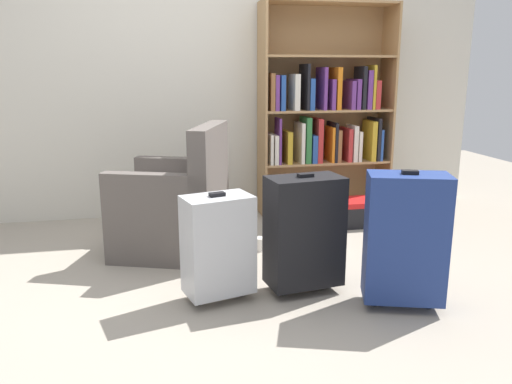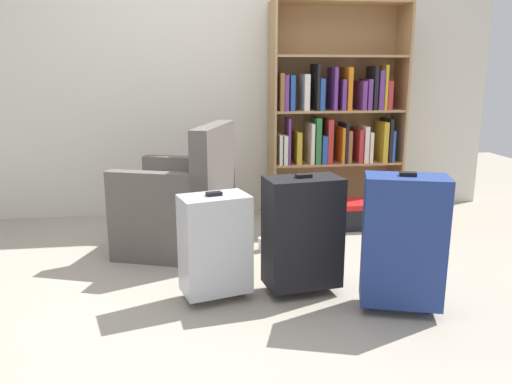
{
  "view_description": "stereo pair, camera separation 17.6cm",
  "coord_description": "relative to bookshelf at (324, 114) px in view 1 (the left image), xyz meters",
  "views": [
    {
      "loc": [
        -0.42,
        -2.74,
        1.26
      ],
      "look_at": [
        0.18,
        0.14,
        0.55
      ],
      "focal_mm": 35.66,
      "sensor_mm": 36.0,
      "label": 1
    },
    {
      "loc": [
        -0.24,
        -2.77,
        1.26
      ],
      "look_at": [
        0.18,
        0.14,
        0.55
      ],
      "focal_mm": 35.66,
      "sensor_mm": 36.0,
      "label": 2
    }
  ],
  "objects": [
    {
      "name": "back_wall",
      "position": [
        -1.08,
        0.22,
        0.42
      ],
      "size": [
        5.12,
        0.1,
        2.6
      ],
      "primitive_type": "cube",
      "color": "beige",
      "rests_on": "ground"
    },
    {
      "name": "storage_box",
      "position": [
        0.15,
        -0.47,
        -0.77
      ],
      "size": [
        0.47,
        0.27,
        0.22
      ],
      "color": "black",
      "rests_on": "ground"
    },
    {
      "name": "mug",
      "position": [
        -0.77,
        -0.91,
        -0.83
      ],
      "size": [
        0.12,
        0.08,
        0.1
      ],
      "color": "white",
      "rests_on": "ground"
    },
    {
      "name": "ground_plane",
      "position": [
        -1.08,
        -1.53,
        -0.88
      ],
      "size": [
        8.96,
        8.96,
        0.0
      ],
      "primitive_type": "plane",
      "color": "#9E9384"
    },
    {
      "name": "suitcase_silver",
      "position": [
        -1.16,
        -1.65,
        -0.56
      ],
      "size": [
        0.42,
        0.32,
        0.62
      ],
      "color": "#B7BABF",
      "rests_on": "ground"
    },
    {
      "name": "suitcase_navy_blue",
      "position": [
        -0.2,
        -1.93,
        -0.49
      ],
      "size": [
        0.47,
        0.35,
        0.76
      ],
      "color": "navy",
      "rests_on": "ground"
    },
    {
      "name": "bookshelf",
      "position": [
        0.0,
        0.0,
        0.0
      ],
      "size": [
        1.16,
        0.34,
        1.81
      ],
      "color": "#A87F51",
      "rests_on": "ground"
    },
    {
      "name": "armchair",
      "position": [
        -1.35,
        -0.79,
        -0.56
      ],
      "size": [
        0.89,
        0.89,
        0.9
      ],
      "color": "#59514C",
      "rests_on": "ground"
    },
    {
      "name": "suitcase_black",
      "position": [
        -0.67,
        -1.63,
        -0.51
      ],
      "size": [
        0.45,
        0.3,
        0.7
      ],
      "color": "black",
      "rests_on": "ground"
    }
  ]
}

